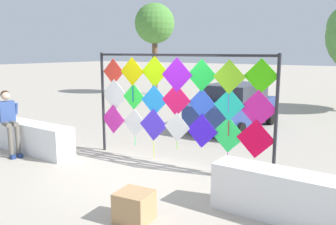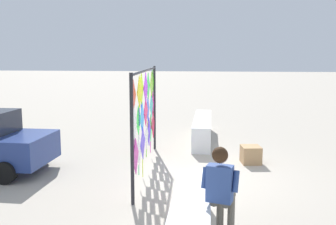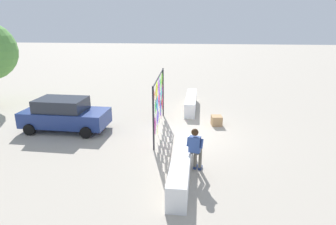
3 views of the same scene
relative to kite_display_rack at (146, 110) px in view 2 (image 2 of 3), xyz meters
The scene contains 5 objects.
ground 1.92m from the kite_display_rack, 104.47° to the right, with size 120.00×120.00×0.00m, color #ADA393.
plaza_ledge_right 4.00m from the kite_display_rack, 20.14° to the right, with size 3.80×0.56×0.77m, color white.
kite_display_rack is the anchor object (origin of this frame).
seated_vendor 4.28m from the kite_display_rack, 155.54° to the right, with size 0.76×0.56×1.61m.
cardboard_box_large 3.12m from the kite_display_rack, 70.53° to the right, with size 0.52×0.49×0.46m, color tan.
Camera 2 is at (-8.85, -0.47, 2.85)m, focal length 40.79 mm.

